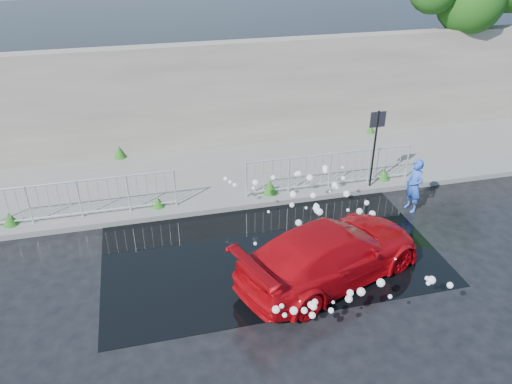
# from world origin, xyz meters

# --- Properties ---
(ground) EXTENTS (90.00, 90.00, 0.00)m
(ground) POSITION_xyz_m (0.00, 0.00, 0.00)
(ground) COLOR black
(ground) RESTS_ON ground
(pavement) EXTENTS (30.00, 4.00, 0.15)m
(pavement) POSITION_xyz_m (0.00, 5.00, 0.07)
(pavement) COLOR #64635F
(pavement) RESTS_ON ground
(curb) EXTENTS (30.00, 0.25, 0.16)m
(curb) POSITION_xyz_m (0.00, 3.00, 0.08)
(curb) COLOR #64635F
(curb) RESTS_ON ground
(retaining_wall) EXTENTS (30.00, 0.60, 3.50)m
(retaining_wall) POSITION_xyz_m (0.00, 7.20, 1.90)
(retaining_wall) COLOR #696259
(retaining_wall) RESTS_ON pavement
(puddle) EXTENTS (8.00, 5.00, 0.01)m
(puddle) POSITION_xyz_m (0.50, 1.00, 0.01)
(puddle) COLOR black
(puddle) RESTS_ON ground
(sign_post) EXTENTS (0.45, 0.06, 2.50)m
(sign_post) POSITION_xyz_m (4.20, 3.10, 1.72)
(sign_post) COLOR black
(sign_post) RESTS_ON ground
(railing_left) EXTENTS (5.05, 0.05, 1.10)m
(railing_left) POSITION_xyz_m (-4.00, 3.35, 0.74)
(railing_left) COLOR silver
(railing_left) RESTS_ON pavement
(railing_right) EXTENTS (5.05, 0.05, 1.10)m
(railing_right) POSITION_xyz_m (3.00, 3.35, 0.74)
(railing_right) COLOR silver
(railing_right) RESTS_ON pavement
(weeds) EXTENTS (12.17, 3.93, 0.43)m
(weeds) POSITION_xyz_m (-0.28, 4.49, 0.34)
(weeds) COLOR #175717
(weeds) RESTS_ON pavement
(water_spray) EXTENTS (3.68, 5.51, 1.07)m
(water_spray) POSITION_xyz_m (1.79, 0.59, 0.81)
(water_spray) COLOR white
(water_spray) RESTS_ON ground
(red_car) EXTENTS (4.90, 3.33, 1.32)m
(red_car) POSITION_xyz_m (1.59, -0.40, 0.66)
(red_car) COLOR #A8060D
(red_car) RESTS_ON ground
(person) EXTENTS (0.46, 0.62, 1.53)m
(person) POSITION_xyz_m (4.85, 1.80, 0.76)
(person) COLOR blue
(person) RESTS_ON ground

